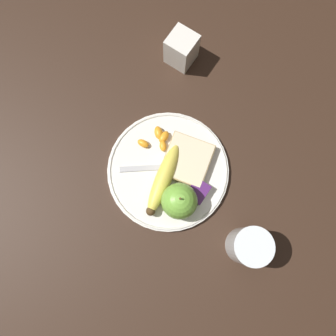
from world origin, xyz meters
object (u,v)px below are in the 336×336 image
object	(u,v)px
condiment_caddy	(182,49)
jam_packet	(198,192)
apple	(179,201)
fork	(169,167)
plate	(168,170)
banana	(163,180)
juice_glass	(248,246)
bread_slice	(187,160)

from	to	relation	value
condiment_caddy	jam_packet	bearing A→B (deg)	-140.49
apple	fork	distance (m)	0.09
plate	fork	xyz separation A→B (m)	(0.01, 0.00, 0.01)
banana	jam_packet	size ratio (longest dim) A/B	3.48
plate	condiment_caddy	bearing A→B (deg)	27.41
juice_glass	condiment_caddy	world-z (taller)	juice_glass
banana	fork	size ratio (longest dim) A/B	1.05
apple	banana	xyz separation A→B (m)	(0.02, 0.06, -0.02)
condiment_caddy	apple	bearing A→B (deg)	-147.48
apple	condiment_caddy	xyz separation A→B (m)	(0.30, 0.19, -0.01)
plate	jam_packet	world-z (taller)	jam_packet
juice_glass	banana	distance (m)	0.22
banana	bread_slice	distance (m)	0.07
plate	jam_packet	xyz separation A→B (m)	(-0.01, -0.08, 0.01)
banana	jam_packet	world-z (taller)	banana
bread_slice	condiment_caddy	distance (m)	0.26
plate	bread_slice	distance (m)	0.05
bread_slice	jam_packet	distance (m)	0.07
juice_glass	apple	xyz separation A→B (m)	(-0.00, 0.17, 0.00)
plate	banana	size ratio (longest dim) A/B	1.63
bread_slice	fork	world-z (taller)	bread_slice
juice_glass	jam_packet	xyz separation A→B (m)	(0.04, 0.15, -0.02)
juice_glass	apple	world-z (taller)	juice_glass
condiment_caddy	banana	bearing A→B (deg)	-153.97
jam_packet	condiment_caddy	bearing A→B (deg)	39.51
plate	apple	size ratio (longest dim) A/B	3.18
plate	banana	xyz separation A→B (m)	(-0.03, -0.01, 0.02)
apple	bread_slice	world-z (taller)	apple
banana	condiment_caddy	size ratio (longest dim) A/B	2.07
plate	condiment_caddy	xyz separation A→B (m)	(0.25, 0.13, 0.03)
juice_glass	plate	bearing A→B (deg)	78.33
fork	jam_packet	bearing A→B (deg)	-45.47
plate	apple	xyz separation A→B (m)	(-0.05, -0.06, 0.04)
fork	banana	bearing A→B (deg)	-113.17
plate	juice_glass	world-z (taller)	juice_glass
jam_packet	condiment_caddy	world-z (taller)	condiment_caddy
apple	condiment_caddy	world-z (taller)	apple
bread_slice	juice_glass	bearing A→B (deg)	-113.18
bread_slice	banana	bearing A→B (deg)	164.40
jam_packet	condiment_caddy	xyz separation A→B (m)	(0.26, 0.21, 0.02)
plate	bread_slice	size ratio (longest dim) A/B	2.22
plate	fork	size ratio (longest dim) A/B	1.72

